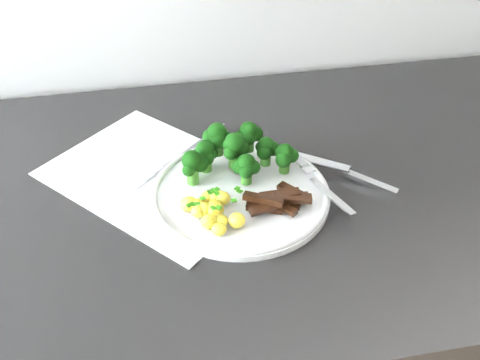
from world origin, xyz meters
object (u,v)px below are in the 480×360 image
(potatoes, at_px, (213,209))
(broccoli, at_px, (236,150))
(plate, at_px, (240,193))
(recipe_paper, at_px, (158,177))
(knife, at_px, (355,176))
(fork, at_px, (323,186))
(beef_strips, at_px, (279,200))

(potatoes, bearing_deg, broccoli, 62.32)
(plate, bearing_deg, broccoli, 86.15)
(recipe_paper, xyz_separation_m, knife, (0.28, -0.06, 0.01))
(broccoli, height_order, knife, broccoli)
(recipe_paper, distance_m, plate, 0.13)
(knife, bearing_deg, plate, -178.53)
(broccoli, height_order, fork, broccoli)
(broccoli, bearing_deg, plate, -93.85)
(broccoli, bearing_deg, beef_strips, -64.81)
(beef_strips, bearing_deg, fork, 15.98)
(fork, xyz_separation_m, knife, (0.06, 0.02, -0.01))
(fork, bearing_deg, potatoes, -173.23)
(plate, bearing_deg, beef_strips, -40.07)
(potatoes, xyz_separation_m, beef_strips, (0.09, -0.00, 0.00))
(potatoes, relative_size, knife, 0.60)
(recipe_paper, bearing_deg, beef_strips, -34.09)
(fork, height_order, knife, fork)
(recipe_paper, bearing_deg, potatoes, -58.11)
(recipe_paper, bearing_deg, knife, -12.48)
(plate, xyz_separation_m, potatoes, (-0.04, -0.04, 0.01))
(plate, height_order, beef_strips, beef_strips)
(fork, distance_m, knife, 0.06)
(beef_strips, bearing_deg, knife, 19.31)
(fork, bearing_deg, beef_strips, -164.02)
(recipe_paper, xyz_separation_m, fork, (0.22, -0.08, 0.02))
(broccoli, height_order, beef_strips, broccoli)
(beef_strips, bearing_deg, broccoli, 115.19)
(plate, distance_m, knife, 0.17)
(recipe_paper, height_order, beef_strips, beef_strips)
(plate, distance_m, broccoli, 0.06)
(plate, xyz_separation_m, fork, (0.11, -0.02, 0.01))
(recipe_paper, xyz_separation_m, plate, (0.11, -0.07, 0.01))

